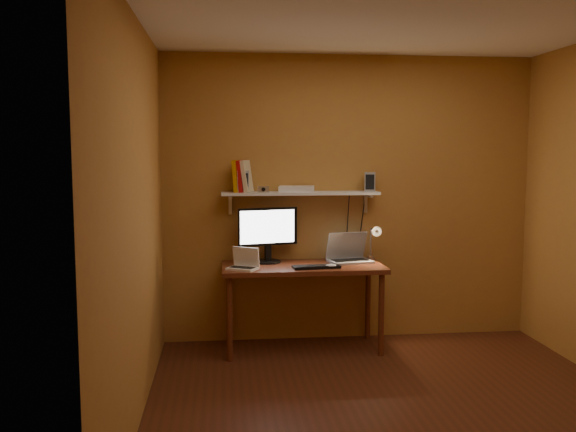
{
  "coord_description": "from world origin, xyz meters",
  "views": [
    {
      "loc": [
        -1.15,
        -3.89,
        1.73
      ],
      "look_at": [
        -0.61,
        1.18,
        1.19
      ],
      "focal_mm": 38.0,
      "sensor_mm": 36.0,
      "label": 1
    }
  ],
  "objects": [
    {
      "name": "router",
      "position": [
        -0.5,
        1.48,
        1.4
      ],
      "size": [
        0.34,
        0.26,
        0.05
      ],
      "primitive_type": "cube",
      "rotation": [
        0.0,
        0.0,
        -0.16
      ],
      "color": "white",
      "rests_on": "wall_shelf"
    },
    {
      "name": "shelf_camera",
      "position": [
        -0.81,
        1.4,
        1.4
      ],
      "size": [
        0.1,
        0.04,
        0.06
      ],
      "color": "silver",
      "rests_on": "wall_shelf"
    },
    {
      "name": "netbook",
      "position": [
        -0.99,
        1.15,
        0.8
      ],
      "size": [
        0.29,
        0.26,
        0.18
      ],
      "rotation": [
        0.0,
        0.0,
        -0.51
      ],
      "color": "white",
      "rests_on": "desk"
    },
    {
      "name": "books",
      "position": [
        -0.98,
        1.49,
        1.51
      ],
      "size": [
        0.2,
        0.2,
        0.28
      ],
      "color": "#C48000",
      "rests_on": "wall_shelf"
    },
    {
      "name": "wall_shelf",
      "position": [
        -0.47,
        1.47,
        1.36
      ],
      "size": [
        1.4,
        0.25,
        0.21
      ],
      "color": "silver",
      "rests_on": "room"
    },
    {
      "name": "laptop",
      "position": [
        -0.04,
        1.4,
        0.82
      ],
      "size": [
        0.41,
        0.33,
        0.26
      ],
      "rotation": [
        0.0,
        0.0,
        0.2
      ],
      "color": "#919399",
      "rests_on": "desk"
    },
    {
      "name": "monitor",
      "position": [
        -0.76,
        1.43,
        1.02
      ],
      "size": [
        0.53,
        0.28,
        0.49
      ],
      "rotation": [
        0.0,
        0.0,
        0.24
      ],
      "color": "black",
      "rests_on": "desk"
    },
    {
      "name": "desk_lamp",
      "position": [
        0.19,
        1.41,
        0.96
      ],
      "size": [
        0.09,
        0.23,
        0.38
      ],
      "color": "silver",
      "rests_on": "desk"
    },
    {
      "name": "room",
      "position": [
        0.0,
        0.0,
        1.3
      ],
      "size": [
        3.44,
        3.24,
        2.64
      ],
      "color": "#4E2214",
      "rests_on": "ground"
    },
    {
      "name": "speaker_right",
      "position": [
        0.16,
        1.48,
        1.46
      ],
      "size": [
        0.11,
        0.11,
        0.17
      ],
      "primitive_type": "cube",
      "rotation": [
        0.0,
        0.0,
        -0.23
      ],
      "color": "#919399",
      "rests_on": "wall_shelf"
    },
    {
      "name": "keyboard",
      "position": [
        -0.38,
        1.13,
        0.76
      ],
      "size": [
        0.41,
        0.18,
        0.02
      ],
      "primitive_type": "cube",
      "rotation": [
        0.0,
        0.0,
        0.11
      ],
      "color": "black",
      "rests_on": "desk"
    },
    {
      "name": "mouse",
      "position": [
        -0.26,
        1.11,
        0.77
      ],
      "size": [
        0.1,
        0.07,
        0.04
      ],
      "primitive_type": "ellipsoid",
      "rotation": [
        0.0,
        0.0,
        -0.03
      ],
      "color": "white",
      "rests_on": "desk"
    },
    {
      "name": "desk",
      "position": [
        -0.47,
        1.28,
        0.66
      ],
      "size": [
        1.4,
        0.6,
        0.75
      ],
      "color": "brown",
      "rests_on": "ground"
    },
    {
      "name": "speaker_left",
      "position": [
        -0.99,
        1.47,
        1.47
      ],
      "size": [
        0.13,
        0.13,
        0.19
      ],
      "primitive_type": "cube",
      "rotation": [
        0.0,
        0.0,
        0.25
      ],
      "color": "#919399",
      "rests_on": "wall_shelf"
    }
  ]
}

